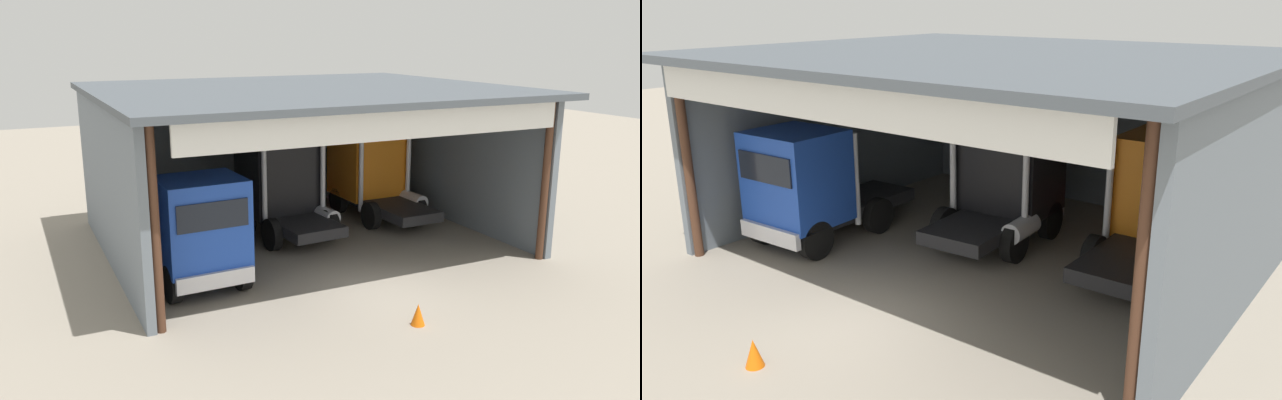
% 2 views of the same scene
% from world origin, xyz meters
% --- Properties ---
extents(ground_plane, '(80.00, 80.00, 0.00)m').
position_xyz_m(ground_plane, '(0.00, 0.00, 0.00)').
color(ground_plane, gray).
rests_on(ground_plane, ground).
extents(workshop_shed, '(13.32, 11.74, 5.36)m').
position_xyz_m(workshop_shed, '(0.00, 6.29, 3.72)').
color(workshop_shed, slate).
rests_on(workshop_shed, ground).
extents(truck_blue_yard_outside, '(2.62, 5.15, 3.27)m').
position_xyz_m(truck_blue_yard_outside, '(-4.46, 2.67, 1.67)').
color(truck_blue_yard_outside, '#1E47B7').
rests_on(truck_blue_yard_outside, ground).
extents(truck_black_center_bay, '(2.89, 4.54, 3.70)m').
position_xyz_m(truck_black_center_bay, '(-0.29, 6.23, 1.73)').
color(truck_black_center_bay, black).
rests_on(truck_black_center_bay, ground).
extents(truck_orange_left_bay, '(2.56, 5.34, 3.47)m').
position_xyz_m(truck_orange_left_bay, '(3.92, 7.17, 1.74)').
color(truck_orange_left_bay, orange).
rests_on(truck_orange_left_bay, ground).
extents(oil_drum, '(0.58, 0.58, 0.87)m').
position_xyz_m(oil_drum, '(-2.04, 9.68, 0.44)').
color(oil_drum, gold).
rests_on(oil_drum, ground).
extents(tool_cart, '(0.90, 0.60, 1.00)m').
position_xyz_m(tool_cart, '(1.94, 9.73, 0.50)').
color(tool_cart, red).
rests_on(tool_cart, ground).
extents(traffic_cone, '(0.36, 0.36, 0.56)m').
position_xyz_m(traffic_cone, '(-0.25, -2.29, 0.28)').
color(traffic_cone, orange).
rests_on(traffic_cone, ground).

